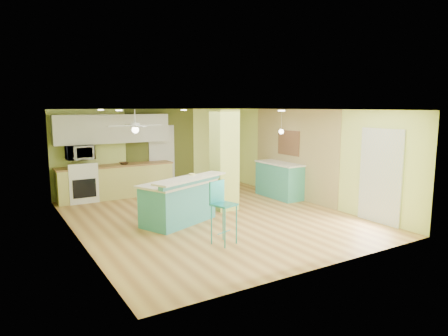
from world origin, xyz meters
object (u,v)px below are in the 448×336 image
Objects in this scene: bar_stool at (221,202)px; fruit_bowl at (124,163)px; canister at (192,177)px; peninsula at (179,201)px; side_counter at (280,180)px.

fruit_bowl is (-0.35, 4.81, 0.17)m from bar_stool.
bar_stool is 6.83× the size of canister.
peninsula is at bearing 166.45° from canister.
canister is at bearing 65.28° from bar_stool.
peninsula is 1.38× the size of side_counter.
bar_stool is (0.11, -1.64, 0.31)m from peninsula.
peninsula is 1.79× the size of bar_stool.
peninsula is 0.60m from canister.
canister is at bearing -36.96° from peninsula.
canister reaches higher than side_counter.
side_counter is 8.88× the size of canister.
fruit_bowl is 3.29m from canister.
fruit_bowl is (-3.78, 2.33, 0.47)m from side_counter.
side_counter is 3.40m from canister.
peninsula is 3.22m from fruit_bowl.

